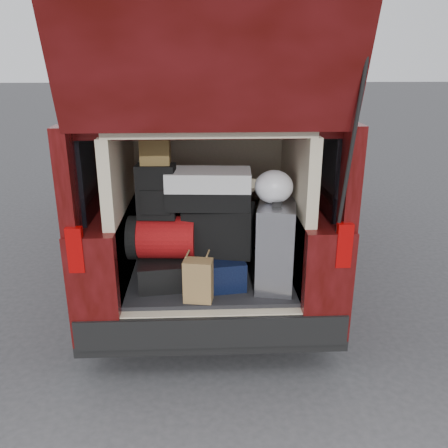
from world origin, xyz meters
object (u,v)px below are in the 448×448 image
(silver_roller, at_px, (276,246))
(kraft_bag, at_px, (198,281))
(navy_hardshell, at_px, (214,267))
(black_hardshell, at_px, (162,268))
(twotone_duffel, at_px, (209,189))
(backpack, at_px, (156,191))
(red_duffel, at_px, (162,237))
(black_soft_case, at_px, (219,229))

(silver_roller, xyz_separation_m, kraft_bag, (-0.57, -0.21, -0.16))
(navy_hardshell, bearing_deg, black_hardshell, 169.54)
(silver_roller, bearing_deg, kraft_bag, -148.62)
(navy_hardshell, height_order, kraft_bag, kraft_bag)
(silver_roller, xyz_separation_m, twotone_duffel, (-0.48, 0.13, 0.40))
(backpack, bearing_deg, silver_roller, -2.49)
(backpack, distance_m, twotone_duffel, 0.38)
(kraft_bag, relative_size, twotone_duffel, 0.51)
(navy_hardshell, bearing_deg, backpack, 171.78)
(kraft_bag, xyz_separation_m, red_duffel, (-0.27, 0.32, 0.20))
(backpack, bearing_deg, black_soft_case, 9.41)
(navy_hardshell, distance_m, backpack, 0.73)
(silver_roller, relative_size, backpack, 1.62)
(kraft_bag, bearing_deg, navy_hardshell, 79.71)
(red_duffel, distance_m, twotone_duffel, 0.51)
(kraft_bag, bearing_deg, silver_roller, 29.95)
(black_hardshell, xyz_separation_m, red_duffel, (0.01, -0.01, 0.26))
(black_hardshell, distance_m, twotone_duffel, 0.72)
(backpack, xyz_separation_m, twotone_duffel, (0.38, 0.02, 0.01))
(red_duffel, bearing_deg, black_hardshell, 145.80)
(silver_roller, bearing_deg, black_hardshell, -177.15)
(backpack, bearing_deg, red_duffel, 15.83)
(black_hardshell, xyz_separation_m, black_soft_case, (0.44, 0.02, 0.30))
(kraft_bag, relative_size, backpack, 0.78)
(red_duffel, bearing_deg, silver_roller, -4.06)
(black_soft_case, bearing_deg, twotone_duffel, -155.27)
(silver_roller, height_order, kraft_bag, silver_roller)
(black_hardshell, bearing_deg, twotone_duffel, -6.72)
(silver_roller, height_order, red_duffel, silver_roller)
(black_hardshell, height_order, backpack, backpack)
(silver_roller, xyz_separation_m, backpack, (-0.86, 0.11, 0.39))
(black_hardshell, height_order, twotone_duffel, twotone_duffel)
(twotone_duffel, bearing_deg, navy_hardshell, -34.50)
(navy_hardshell, relative_size, backpack, 1.29)
(black_soft_case, distance_m, twotone_duffel, 0.33)
(red_duffel, bearing_deg, black_soft_case, 8.01)
(silver_roller, height_order, black_soft_case, silver_roller)
(black_hardshell, relative_size, backpack, 1.27)
(black_soft_case, bearing_deg, red_duffel, -164.15)
(navy_hardshell, height_order, backpack, backpack)
(black_soft_case, distance_m, backpack, 0.55)
(black_hardshell, xyz_separation_m, twotone_duffel, (0.36, 0.01, 0.62))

